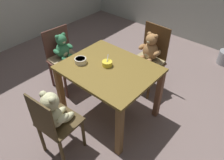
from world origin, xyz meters
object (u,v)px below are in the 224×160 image
teddy_chair_far_center (149,54)px  porridge_bowl_cream_near_left (81,61)px  teddy_chair_near_left (64,54)px  dining_table (109,77)px  porridge_bowl_yellow_center (107,63)px  teddy_chair_near_front (54,115)px

teddy_chair_far_center → porridge_bowl_cream_near_left: 0.98m
teddy_chair_near_left → porridge_bowl_cream_near_left: size_ratio=6.42×
dining_table → porridge_bowl_yellow_center: (-0.04, 0.02, 0.16)m
teddy_chair_near_front → porridge_bowl_cream_near_left: bearing=19.9°
porridge_bowl_cream_near_left → porridge_bowl_yellow_center: size_ratio=1.16×
porridge_bowl_cream_near_left → porridge_bowl_yellow_center: (0.26, 0.16, -0.00)m
teddy_chair_near_front → porridge_bowl_yellow_center: teddy_chair_near_front is taller
porridge_bowl_cream_near_left → teddy_chair_near_front: bearing=-65.7°
dining_table → teddy_chair_near_left: 0.86m
teddy_chair_near_front → porridge_bowl_yellow_center: 0.80m
teddy_chair_near_left → teddy_chair_near_front: 1.15m
porridge_bowl_cream_near_left → dining_table: bearing=24.2°
teddy_chair_far_center → porridge_bowl_yellow_center: (-0.09, -0.74, 0.19)m
teddy_chair_far_center → teddy_chair_near_left: 1.16m
dining_table → teddy_chair_near_front: (-0.03, -0.76, -0.03)m
teddy_chair_near_front → porridge_bowl_cream_near_left: size_ratio=6.35×
teddy_chair_far_center → porridge_bowl_cream_near_left: (-0.35, -0.90, 0.19)m
teddy_chair_far_center → porridge_bowl_yellow_center: bearing=-4.6°
teddy_chair_far_center → teddy_chair_near_left: bearing=-49.0°
porridge_bowl_cream_near_left → teddy_chair_far_center: bearing=68.4°
dining_table → porridge_bowl_yellow_center: bearing=157.3°
dining_table → teddy_chair_near_front: bearing=-91.9°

